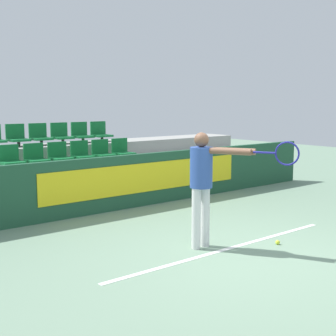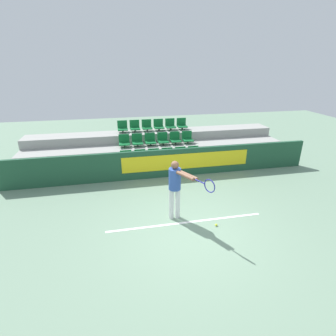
{
  "view_description": "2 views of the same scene",
  "coord_description": "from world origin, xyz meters",
  "px_view_note": "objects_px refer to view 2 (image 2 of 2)",
  "views": [
    {
      "loc": [
        -4.76,
        -4.16,
        2.1
      ],
      "look_at": [
        -0.09,
        1.62,
        1.05
      ],
      "focal_mm": 50.0,
      "sensor_mm": 36.0,
      "label": 1
    },
    {
      "loc": [
        -1.7,
        -5.38,
        4.02
      ],
      "look_at": [
        -0.2,
        1.82,
        1.02
      ],
      "focal_mm": 28.0,
      "sensor_mm": 36.0,
      "label": 2
    }
  ],
  "objects_px": {
    "stadium_chair_14": "(147,126)",
    "tennis_ball": "(216,225)",
    "stadium_chair_9": "(163,140)",
    "stadium_chair_15": "(159,126)",
    "stadium_chair_11": "(187,138)",
    "stadium_chair_17": "(182,125)",
    "stadium_chair_8": "(150,140)",
    "stadium_chair_12": "(123,127)",
    "stadium_chair_6": "(124,142)",
    "stadium_chair_16": "(170,125)",
    "stadium_chair_7": "(137,141)",
    "tennis_player": "(176,185)",
    "stadium_chair_0": "(126,158)",
    "stadium_chair_3": "(168,155)",
    "stadium_chair_10": "(175,139)",
    "stadium_chair_2": "(154,156)",
    "stadium_chair_4": "(181,155)",
    "stadium_chair_13": "(135,127)",
    "stadium_chair_1": "(140,157)",
    "stadium_chair_5": "(194,154)"
  },
  "relations": [
    {
      "from": "stadium_chair_9",
      "to": "stadium_chair_12",
      "type": "distance_m",
      "value": 1.93
    },
    {
      "from": "stadium_chair_14",
      "to": "stadium_chair_10",
      "type": "bearing_deg",
      "value": -42.58
    },
    {
      "from": "stadium_chair_1",
      "to": "stadium_chair_7",
      "type": "distance_m",
      "value": 1.06
    },
    {
      "from": "stadium_chair_14",
      "to": "tennis_ball",
      "type": "height_order",
      "value": "stadium_chair_14"
    },
    {
      "from": "stadium_chair_2",
      "to": "stadium_chair_4",
      "type": "bearing_deg",
      "value": 0.0
    },
    {
      "from": "stadium_chair_11",
      "to": "stadium_chair_14",
      "type": "distance_m",
      "value": 1.93
    },
    {
      "from": "stadium_chair_13",
      "to": "stadium_chair_12",
      "type": "bearing_deg",
      "value": 180.0
    },
    {
      "from": "stadium_chair_2",
      "to": "stadium_chair_9",
      "type": "relative_size",
      "value": 1.0
    },
    {
      "from": "stadium_chair_2",
      "to": "stadium_chair_7",
      "type": "relative_size",
      "value": 1.0
    },
    {
      "from": "stadium_chair_11",
      "to": "stadium_chair_17",
      "type": "xyz_separation_m",
      "value": [
        0.0,
        0.99,
        0.37
      ]
    },
    {
      "from": "stadium_chair_3",
      "to": "stadium_chair_10",
      "type": "relative_size",
      "value": 1.0
    },
    {
      "from": "stadium_chair_2",
      "to": "stadium_chair_14",
      "type": "xyz_separation_m",
      "value": [
        0.0,
        1.98,
        0.74
      ]
    },
    {
      "from": "stadium_chair_15",
      "to": "tennis_player",
      "type": "distance_m",
      "value": 5.55
    },
    {
      "from": "stadium_chair_3",
      "to": "stadium_chair_12",
      "type": "xyz_separation_m",
      "value": [
        -1.62,
        1.98,
        0.74
      ]
    },
    {
      "from": "stadium_chair_11",
      "to": "stadium_chair_13",
      "type": "relative_size",
      "value": 1.0
    },
    {
      "from": "stadium_chair_10",
      "to": "stadium_chair_16",
      "type": "distance_m",
      "value": 1.06
    },
    {
      "from": "stadium_chair_12",
      "to": "stadium_chair_14",
      "type": "xyz_separation_m",
      "value": [
        1.08,
        0.0,
        0.0
      ]
    },
    {
      "from": "stadium_chair_1",
      "to": "stadium_chair_12",
      "type": "xyz_separation_m",
      "value": [
        -0.54,
        1.98,
        0.74
      ]
    },
    {
      "from": "stadium_chair_1",
      "to": "stadium_chair_13",
      "type": "height_order",
      "value": "stadium_chair_13"
    },
    {
      "from": "stadium_chair_7",
      "to": "tennis_player",
      "type": "xyz_separation_m",
      "value": [
        0.58,
        -4.53,
        0.09
      ]
    },
    {
      "from": "stadium_chair_8",
      "to": "stadium_chair_11",
      "type": "xyz_separation_m",
      "value": [
        1.62,
        0.0,
        0.0
      ]
    },
    {
      "from": "stadium_chair_9",
      "to": "stadium_chair_13",
      "type": "distance_m",
      "value": 1.51
    },
    {
      "from": "stadium_chair_8",
      "to": "stadium_chair_12",
      "type": "height_order",
      "value": "stadium_chair_12"
    },
    {
      "from": "stadium_chair_8",
      "to": "stadium_chair_11",
      "type": "height_order",
      "value": "same"
    },
    {
      "from": "stadium_chair_1",
      "to": "stadium_chair_2",
      "type": "bearing_deg",
      "value": 0.0
    },
    {
      "from": "stadium_chair_4",
      "to": "stadium_chair_15",
      "type": "distance_m",
      "value": 2.18
    },
    {
      "from": "stadium_chair_16",
      "to": "stadium_chair_3",
      "type": "bearing_deg",
      "value": -105.22
    },
    {
      "from": "stadium_chair_6",
      "to": "stadium_chair_7",
      "type": "relative_size",
      "value": 1.0
    },
    {
      "from": "stadium_chair_15",
      "to": "tennis_player",
      "type": "height_order",
      "value": "tennis_player"
    },
    {
      "from": "tennis_player",
      "to": "stadium_chair_0",
      "type": "bearing_deg",
      "value": 79.77
    },
    {
      "from": "stadium_chair_3",
      "to": "stadium_chair_13",
      "type": "relative_size",
      "value": 1.0
    },
    {
      "from": "stadium_chair_11",
      "to": "stadium_chair_17",
      "type": "height_order",
      "value": "stadium_chair_17"
    },
    {
      "from": "tennis_ball",
      "to": "stadium_chair_5",
      "type": "bearing_deg",
      "value": 81.41
    },
    {
      "from": "stadium_chair_0",
      "to": "stadium_chair_12",
      "type": "height_order",
      "value": "stadium_chair_12"
    },
    {
      "from": "stadium_chair_8",
      "to": "stadium_chair_15",
      "type": "relative_size",
      "value": 1.0
    },
    {
      "from": "stadium_chair_9",
      "to": "stadium_chair_17",
      "type": "distance_m",
      "value": 1.51
    },
    {
      "from": "stadium_chair_17",
      "to": "stadium_chair_8",
      "type": "bearing_deg",
      "value": -148.5
    },
    {
      "from": "stadium_chair_7",
      "to": "stadium_chair_15",
      "type": "xyz_separation_m",
      "value": [
        1.08,
        0.99,
        0.37
      ]
    },
    {
      "from": "tennis_player",
      "to": "stadium_chair_5",
      "type": "bearing_deg",
      "value": 38.28
    },
    {
      "from": "stadium_chair_7",
      "to": "stadium_chair_9",
      "type": "relative_size",
      "value": 1.0
    },
    {
      "from": "stadium_chair_12",
      "to": "stadium_chair_15",
      "type": "distance_m",
      "value": 1.62
    },
    {
      "from": "stadium_chair_2",
      "to": "stadium_chair_17",
      "type": "xyz_separation_m",
      "value": [
        1.62,
        1.98,
        0.74
      ]
    },
    {
      "from": "stadium_chair_15",
      "to": "stadium_chair_1",
      "type": "bearing_deg",
      "value": -118.55
    },
    {
      "from": "stadium_chair_9",
      "to": "stadium_chair_15",
      "type": "relative_size",
      "value": 1.0
    },
    {
      "from": "stadium_chair_1",
      "to": "stadium_chair_17",
      "type": "bearing_deg",
      "value": 42.58
    },
    {
      "from": "stadium_chair_13",
      "to": "stadium_chair_14",
      "type": "distance_m",
      "value": 0.54
    },
    {
      "from": "stadium_chair_4",
      "to": "stadium_chair_9",
      "type": "height_order",
      "value": "stadium_chair_9"
    },
    {
      "from": "stadium_chair_9",
      "to": "stadium_chair_12",
      "type": "xyz_separation_m",
      "value": [
        -1.62,
        0.99,
        0.37
      ]
    },
    {
      "from": "stadium_chair_3",
      "to": "stadium_chair_4",
      "type": "distance_m",
      "value": 0.54
    },
    {
      "from": "stadium_chair_6",
      "to": "stadium_chair_16",
      "type": "relative_size",
      "value": 1.0
    }
  ]
}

